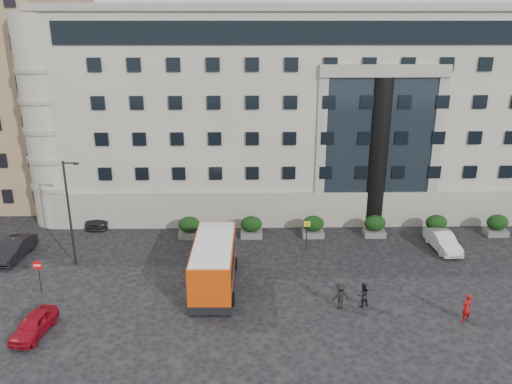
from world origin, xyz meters
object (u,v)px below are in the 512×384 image
parked_car_c (102,215)px  pedestrian_c (340,296)px  hedge_b (251,227)px  hedge_a (189,227)px  pedestrian_a (467,308)px  hedge_c (313,226)px  minibus (214,263)px  white_taxi (443,241)px  parked_car_a (34,325)px  hedge_e (436,225)px  hedge_d (375,226)px  red_truck (62,191)px  street_lamp (70,210)px  bus_stop_sign (307,231)px  no_entry_sign (38,270)px  parked_car_d (65,200)px  hedge_f (497,225)px  pedestrian_b (363,295)px  parked_car_b (14,249)px

parked_car_c → pedestrian_c: pedestrian_c is taller
hedge_b → hedge_a: bearing=180.0°
hedge_a → pedestrian_a: 22.09m
hedge_c → pedestrian_a: hedge_c is taller
minibus → white_taxi: 18.66m
parked_car_a → pedestrian_a: pedestrian_a is taller
white_taxi → hedge_e: bearing=77.1°
pedestrian_a → pedestrian_c: (-7.32, 1.58, -0.06)m
parked_car_c → hedge_e: bearing=-7.6°
hedge_e → hedge_d: bearing=180.0°
hedge_e → red_truck: bearing=166.2°
hedge_c → street_lamp: size_ratio=0.23×
parked_car_a → pedestrian_a: bearing=10.4°
bus_stop_sign → pedestrian_c: bus_stop_sign is taller
hedge_e → white_taxi: (-0.43, -2.76, -0.22)m
bus_stop_sign → no_entry_sign: 19.46m
red_truck → parked_car_c: (5.16, -4.96, -0.70)m
hedge_e → hedge_b: bearing=180.0°
bus_stop_sign → parked_car_a: bus_stop_sign is taller
bus_stop_sign → parked_car_d: size_ratio=0.51×
hedge_e → minibus: bearing=-155.5°
hedge_e → parked_car_c: (-29.09, 3.45, -0.24)m
hedge_f → parked_car_c: bearing=174.3°
hedge_f → pedestrian_c: bearing=-143.8°
bus_stop_sign → pedestrian_c: 8.54m
hedge_a → hedge_f: (26.00, 0.00, 0.00)m
pedestrian_b → no_entry_sign: bearing=-24.6°
bus_stop_sign → pedestrian_c: size_ratio=1.47×
hedge_c → parked_car_a: 22.50m
hedge_f → pedestrian_c: size_ratio=1.07×
parked_car_c → pedestrian_c: 23.97m
hedge_f → no_entry_sign: 36.11m
bus_stop_sign → parked_car_a: bearing=-147.5°
hedge_c → bus_stop_sign: (-0.90, -2.80, 0.80)m
hedge_f → red_truck: (-39.45, 8.41, 0.47)m
no_entry_sign → pedestrian_b: size_ratio=1.43×
hedge_b → parked_car_b: (-18.20, -3.57, -0.19)m
hedge_e → parked_car_c: bearing=173.2°
hedge_d → hedge_e: same height
street_lamp → parked_car_a: street_lamp is taller
pedestrian_a → hedge_a: bearing=-55.7°
hedge_a → hedge_b: size_ratio=1.00×
no_entry_sign → pedestrian_c: (19.68, -2.38, -0.79)m
hedge_d → parked_car_a: hedge_d is taller
white_taxi → pedestrian_c: pedestrian_c is taller
parked_car_c → parked_car_d: (-4.71, 4.31, -0.01)m
hedge_b → red_truck: 20.46m
pedestrian_a → hedge_e: bearing=-122.6°
bus_stop_sign → white_taxi: bus_stop_sign is taller
pedestrian_b → minibus: bearing=-34.6°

